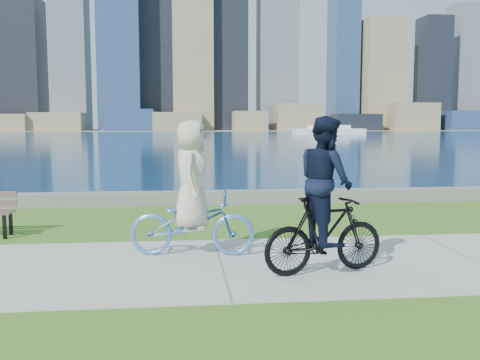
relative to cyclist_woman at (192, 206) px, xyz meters
name	(u,v)px	position (x,y,z in m)	size (l,w,h in m)	color
ground	(221,266)	(0.43, -0.66, -0.84)	(320.00, 320.00, 0.00)	#37631A
concrete_path	(221,265)	(0.43, -0.66, -0.83)	(80.00, 3.50, 0.02)	#9E9E99
seawall	(205,198)	(0.43, 5.54, -0.67)	(90.00, 0.50, 0.35)	slate
bay_water	(186,137)	(0.43, 71.34, -0.84)	(320.00, 131.00, 0.01)	navy
far_shore	(185,130)	(0.43, 129.34, -0.78)	(320.00, 30.00, 0.12)	gray
city_skyline	(189,35)	(1.90, 128.89, 23.02)	(175.95, 22.38, 76.00)	#8C7C56
ferry_far	(329,131)	(24.84, 81.09, -0.16)	(12.11, 3.46, 1.64)	white
cyclist_woman	(192,206)	(0.00, 0.00, 0.00)	(0.96, 2.11, 2.21)	#568DD1
cyclist_man	(325,208)	(1.88, -1.26, 0.13)	(0.94, 1.93, 2.26)	black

